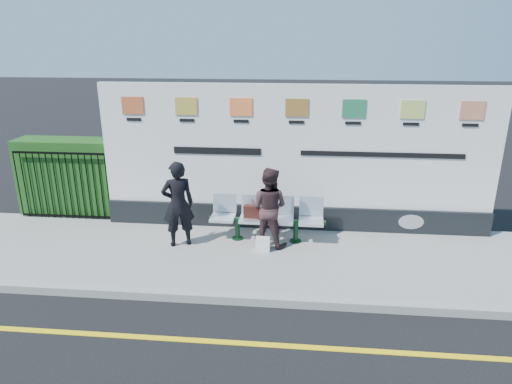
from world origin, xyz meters
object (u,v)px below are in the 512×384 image
Objects in this scene: billboard at (295,168)px; bench at (266,229)px; woman_right at (269,207)px; woman_left at (178,204)px.

bench is at bearing -125.87° from billboard.
woman_right reaches higher than bench.
billboard is 2.50m from woman_left.
woman_left is at bearing -153.62° from billboard.
woman_left is 1.08× the size of woman_right.
billboard reaches higher than woman_left.
billboard is 4.75× the size of woman_left.
woman_right is (0.05, -0.20, 0.54)m from bench.
billboard reaches higher than woman_right.
billboard is 5.12× the size of woman_right.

